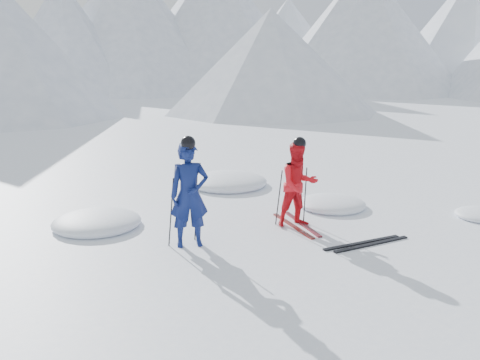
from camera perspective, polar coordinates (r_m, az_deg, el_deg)
ground at (r=10.68m, az=10.74°, el=-5.00°), size 160.00×160.00×0.00m
mountain_range at (r=44.74m, az=-15.40°, el=17.23°), size 106.15×62.94×15.53m
skier_blue at (r=9.15m, az=-5.71°, el=-1.66°), size 0.80×0.65×1.92m
skier_red at (r=10.31m, az=6.58°, el=-0.52°), size 0.95×0.81×1.73m
pole_blue_left at (r=9.25m, az=-7.75°, el=-3.61°), size 0.13×0.09×1.27m
pole_blue_right at (r=9.55m, az=-4.96°, el=-2.98°), size 0.13×0.08×1.27m
pole_red_left at (r=10.40m, az=4.39°, el=-1.98°), size 0.12×0.09×1.15m
pole_red_right at (r=10.67m, az=7.33°, el=-1.66°), size 0.12×0.08×1.15m
ski_worn_left at (r=10.47m, az=5.93°, el=-5.11°), size 0.38×1.69×0.03m
ski_worn_right at (r=10.61m, az=6.98°, el=-4.89°), size 0.49×1.67×0.03m
ski_loose_a at (r=9.74m, az=13.53°, el=-6.86°), size 1.70×0.24×0.03m
ski_loose_b at (r=9.70m, az=14.58°, el=-6.99°), size 1.70×0.19×0.03m
snow_lumps at (r=12.26m, az=-0.99°, el=-2.36°), size 8.78×6.97×0.47m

